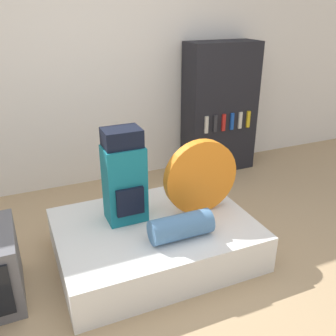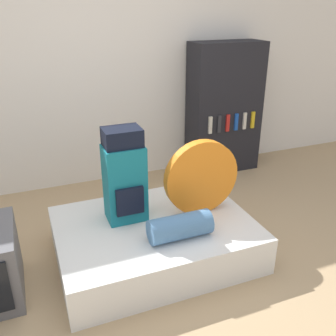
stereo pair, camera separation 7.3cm
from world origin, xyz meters
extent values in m
plane|color=tan|center=(0.00, 0.00, 0.00)|extent=(16.00, 16.00, 0.00)
cube|color=white|center=(0.00, 2.04, 1.30)|extent=(8.00, 0.05, 2.60)
cube|color=white|center=(0.04, 0.43, 0.15)|extent=(1.52, 1.12, 0.31)
cube|color=#14707F|center=(-0.14, 0.59, 0.61)|extent=(0.30, 0.23, 0.61)
cube|color=black|center=(-0.14, 0.60, 0.99)|extent=(0.28, 0.21, 0.14)
cube|color=black|center=(-0.14, 0.46, 0.52)|extent=(0.21, 0.03, 0.22)
cylinder|color=orange|center=(0.45, 0.46, 0.62)|extent=(0.62, 0.08, 0.62)
cylinder|color=teal|center=(0.15, 0.17, 0.40)|extent=(0.47, 0.19, 0.19)
cube|color=black|center=(1.41, 1.80, 0.75)|extent=(0.84, 0.37, 1.51)
cube|color=beige|center=(1.13, 1.60, 0.64)|extent=(0.04, 0.02, 0.20)
cube|color=#2D2D33|center=(1.24, 1.60, 0.64)|extent=(0.04, 0.02, 0.20)
cube|color=red|center=(1.35, 1.60, 0.64)|extent=(0.04, 0.02, 0.20)
cube|color=#194CB2|center=(1.47, 1.60, 0.64)|extent=(0.04, 0.02, 0.20)
cube|color=beige|center=(1.58, 1.60, 0.64)|extent=(0.04, 0.02, 0.20)
cube|color=gold|center=(1.69, 1.60, 0.64)|extent=(0.04, 0.02, 0.20)
camera|label=1|loc=(-0.86, -1.92, 1.89)|focal=40.00mm
camera|label=2|loc=(-0.79, -1.95, 1.89)|focal=40.00mm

